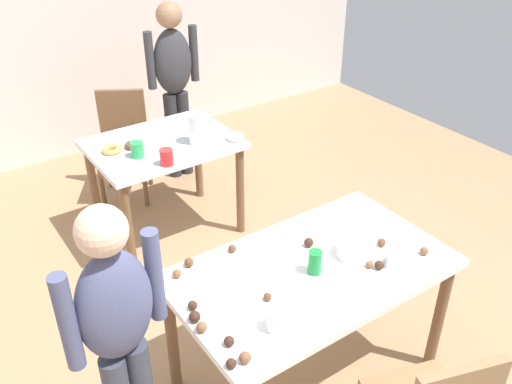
# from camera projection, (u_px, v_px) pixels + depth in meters

# --- Properties ---
(ground_plane) EXTENTS (6.40, 6.40, 0.00)m
(ground_plane) POSITION_uv_depth(u_px,v_px,m) (293.00, 347.00, 3.23)
(ground_plane) COLOR #9E7A56
(wall_back) EXTENTS (6.40, 0.10, 2.60)m
(wall_back) POSITION_uv_depth(u_px,v_px,m) (72.00, 11.00, 4.80)
(wall_back) COLOR silver
(wall_back) RESTS_ON ground_plane
(dining_table_near) EXTENTS (1.36, 0.80, 0.75)m
(dining_table_near) POSITION_uv_depth(u_px,v_px,m) (311.00, 282.00, 2.73)
(dining_table_near) COLOR white
(dining_table_near) RESTS_ON ground_plane
(dining_table_far) EXTENTS (0.99, 0.75, 0.75)m
(dining_table_far) POSITION_uv_depth(u_px,v_px,m) (164.00, 156.00, 3.92)
(dining_table_far) COLOR silver
(dining_table_far) RESTS_ON ground_plane
(chair_far_table) EXTENTS (0.55, 0.55, 0.87)m
(chair_far_table) POSITION_uv_depth(u_px,v_px,m) (123.00, 138.00, 4.49)
(chair_far_table) COLOR brown
(chair_far_table) RESTS_ON ground_plane
(person_girl_near) EXTENTS (0.46, 0.25, 1.42)m
(person_girl_near) POSITION_uv_depth(u_px,v_px,m) (119.00, 330.00, 2.20)
(person_girl_near) COLOR #383D4C
(person_girl_near) RESTS_ON ground_plane
(person_adult_far) EXTENTS (0.45, 0.22, 1.51)m
(person_adult_far) POSITION_uv_depth(u_px,v_px,m) (174.00, 77.00, 4.54)
(person_adult_far) COLOR #28282D
(person_adult_far) RESTS_ON ground_plane
(mixing_bowl) EXTENTS (0.16, 0.16, 0.08)m
(mixing_bowl) POSITION_uv_depth(u_px,v_px,m) (353.00, 249.00, 2.74)
(mixing_bowl) COLOR white
(mixing_bowl) RESTS_ON dining_table_near
(soda_can) EXTENTS (0.07, 0.07, 0.12)m
(soda_can) POSITION_uv_depth(u_px,v_px,m) (315.00, 262.00, 2.62)
(soda_can) COLOR #198438
(soda_can) RESTS_ON dining_table_near
(fork_near) EXTENTS (0.17, 0.02, 0.01)m
(fork_near) POSITION_uv_depth(u_px,v_px,m) (335.00, 232.00, 2.93)
(fork_near) COLOR silver
(fork_near) RESTS_ON dining_table_near
(cup_near_0) EXTENTS (0.08, 0.08, 0.09)m
(cup_near_0) POSITION_uv_depth(u_px,v_px,m) (276.00, 321.00, 2.31)
(cup_near_0) COLOR white
(cup_near_0) RESTS_ON dining_table_near
(cup_near_1) EXTENTS (0.07, 0.07, 0.12)m
(cup_near_1) POSITION_uv_depth(u_px,v_px,m) (391.00, 256.00, 2.66)
(cup_near_1) COLOR white
(cup_near_1) RESTS_ON dining_table_near
(cake_ball_0) EXTENTS (0.04, 0.04, 0.04)m
(cake_ball_0) POSITION_uv_depth(u_px,v_px,m) (267.00, 297.00, 2.47)
(cake_ball_0) COLOR brown
(cake_ball_0) RESTS_ON dining_table_near
(cake_ball_1) EXTENTS (0.04, 0.04, 0.04)m
(cake_ball_1) POSITION_uv_depth(u_px,v_px,m) (231.00, 364.00, 2.14)
(cake_ball_1) COLOR #3D2319
(cake_ball_1) RESTS_ON dining_table_near
(cake_ball_2) EXTENTS (0.04, 0.04, 0.04)m
(cake_ball_2) POSITION_uv_depth(u_px,v_px,m) (379.00, 265.00, 2.66)
(cake_ball_2) COLOR #3D2319
(cake_ball_2) RESTS_ON dining_table_near
(cake_ball_3) EXTENTS (0.05, 0.05, 0.05)m
(cake_ball_3) POSITION_uv_depth(u_px,v_px,m) (245.00, 358.00, 2.17)
(cake_ball_3) COLOR brown
(cake_ball_3) RESTS_ON dining_table_near
(cake_ball_4) EXTENTS (0.04, 0.04, 0.04)m
(cake_ball_4) POSITION_uv_depth(u_px,v_px,m) (232.00, 249.00, 2.77)
(cake_ball_4) COLOR brown
(cake_ball_4) RESTS_ON dining_table_near
(cake_ball_5) EXTENTS (0.05, 0.05, 0.05)m
(cake_ball_5) POSITION_uv_depth(u_px,v_px,m) (195.00, 317.00, 2.36)
(cake_ball_5) COLOR #3D2319
(cake_ball_5) RESTS_ON dining_table_near
(cake_ball_6) EXTENTS (0.05, 0.05, 0.05)m
(cake_ball_6) POSITION_uv_depth(u_px,v_px,m) (309.00, 242.00, 2.81)
(cake_ball_6) COLOR #3D2319
(cake_ball_6) RESTS_ON dining_table_near
(cake_ball_7) EXTENTS (0.04, 0.04, 0.04)m
(cake_ball_7) POSITION_uv_depth(u_px,v_px,m) (382.00, 242.00, 2.82)
(cake_ball_7) COLOR brown
(cake_ball_7) RESTS_ON dining_table_near
(cake_ball_8) EXTENTS (0.04, 0.04, 0.04)m
(cake_ball_8) POSITION_uv_depth(u_px,v_px,m) (229.00, 341.00, 2.24)
(cake_ball_8) COLOR #3D2319
(cake_ball_8) RESTS_ON dining_table_near
(cake_ball_9) EXTENTS (0.04, 0.04, 0.04)m
(cake_ball_9) POSITION_uv_depth(u_px,v_px,m) (424.00, 251.00, 2.76)
(cake_ball_9) COLOR brown
(cake_ball_9) RESTS_ON dining_table_near
(cake_ball_10) EXTENTS (0.04, 0.04, 0.04)m
(cake_ball_10) POSITION_uv_depth(u_px,v_px,m) (177.00, 274.00, 2.61)
(cake_ball_10) COLOR brown
(cake_ball_10) RESTS_ON dining_table_near
(cake_ball_11) EXTENTS (0.05, 0.05, 0.05)m
(cake_ball_11) POSITION_uv_depth(u_px,v_px,m) (189.00, 262.00, 2.68)
(cake_ball_11) COLOR brown
(cake_ball_11) RESTS_ON dining_table_near
(cake_ball_12) EXTENTS (0.05, 0.05, 0.05)m
(cake_ball_12) POSITION_uv_depth(u_px,v_px,m) (202.00, 327.00, 2.31)
(cake_ball_12) COLOR brown
(cake_ball_12) RESTS_ON dining_table_near
(cake_ball_13) EXTENTS (0.04, 0.04, 0.04)m
(cake_ball_13) POSITION_uv_depth(u_px,v_px,m) (369.00, 265.00, 2.67)
(cake_ball_13) COLOR brown
(cake_ball_13) RESTS_ON dining_table_near
(cake_ball_14) EXTENTS (0.04, 0.04, 0.04)m
(cake_ball_14) POSITION_uv_depth(u_px,v_px,m) (193.00, 305.00, 2.42)
(cake_ball_14) COLOR #3D2319
(cake_ball_14) RESTS_ON dining_table_near
(pitcher_far) EXTENTS (0.12, 0.12, 0.21)m
(pitcher_far) POSITION_uv_depth(u_px,v_px,m) (197.00, 129.00, 3.79)
(pitcher_far) COLOR white
(pitcher_far) RESTS_ON dining_table_far
(cup_far_0) EXTENTS (0.09, 0.09, 0.11)m
(cup_far_0) POSITION_uv_depth(u_px,v_px,m) (137.00, 150.00, 3.64)
(cup_far_0) COLOR green
(cup_far_0) RESTS_ON dining_table_far
(cup_far_1) EXTENTS (0.09, 0.09, 0.11)m
(cup_far_1) POSITION_uv_depth(u_px,v_px,m) (167.00, 157.00, 3.54)
(cup_far_1) COLOR red
(cup_far_1) RESTS_ON dining_table_far
(donut_far_0) EXTENTS (0.13, 0.13, 0.04)m
(donut_far_0) POSITION_uv_depth(u_px,v_px,m) (235.00, 137.00, 3.88)
(donut_far_0) COLOR white
(donut_far_0) RESTS_ON dining_table_far
(donut_far_1) EXTENTS (0.12, 0.12, 0.04)m
(donut_far_1) POSITION_uv_depth(u_px,v_px,m) (133.00, 145.00, 3.77)
(donut_far_1) COLOR brown
(donut_far_1) RESTS_ON dining_table_far
(donut_far_2) EXTENTS (0.13, 0.13, 0.04)m
(donut_far_2) POSITION_uv_depth(u_px,v_px,m) (112.00, 150.00, 3.71)
(donut_far_2) COLOR gold
(donut_far_2) RESTS_ON dining_table_far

